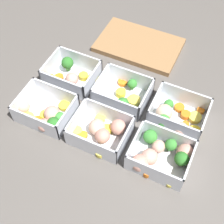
{
  "coord_description": "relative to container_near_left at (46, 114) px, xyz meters",
  "views": [
    {
      "loc": [
        0.22,
        -0.47,
        0.75
      ],
      "look_at": [
        0.0,
        0.0,
        0.02
      ],
      "focal_mm": 50.0,
      "sensor_mm": 36.0,
      "label": 1
    }
  ],
  "objects": [
    {
      "name": "ground_plane",
      "position": [
        0.17,
        0.09,
        -0.02
      ],
      "size": [
        4.0,
        4.0,
        0.0
      ],
      "primitive_type": "plane",
      "color": "#56514C"
    },
    {
      "name": "container_near_right",
      "position": [
        0.34,
        0.01,
        0.0
      ],
      "size": [
        0.16,
        0.14,
        0.06
      ],
      "color": "silver",
      "rests_on": "ground_plane"
    },
    {
      "name": "cutting_board",
      "position": [
        0.12,
        0.39,
        -0.02
      ],
      "size": [
        0.28,
        0.18,
        0.02
      ],
      "color": "olive",
      "rests_on": "ground_plane"
    },
    {
      "name": "container_far_right",
      "position": [
        0.34,
        0.15,
        -0.0
      ],
      "size": [
        0.16,
        0.14,
        0.06
      ],
      "color": "silver",
      "rests_on": "ground_plane"
    },
    {
      "name": "container_near_center",
      "position": [
        0.17,
        0.02,
        -0.0
      ],
      "size": [
        0.16,
        0.13,
        0.06
      ],
      "color": "silver",
      "rests_on": "ground_plane"
    },
    {
      "name": "container_near_left",
      "position": [
        0.0,
        0.0,
        0.0
      ],
      "size": [
        0.17,
        0.13,
        0.06
      ],
      "color": "silver",
      "rests_on": "ground_plane"
    },
    {
      "name": "container_far_left",
      "position": [
        -0.01,
        0.16,
        -0.0
      ],
      "size": [
        0.16,
        0.12,
        0.06
      ],
      "color": "silver",
      "rests_on": "ground_plane"
    },
    {
      "name": "container_far_center",
      "position": [
        0.17,
        0.16,
        -0.0
      ],
      "size": [
        0.15,
        0.14,
        0.06
      ],
      "color": "silver",
      "rests_on": "ground_plane"
    }
  ]
}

